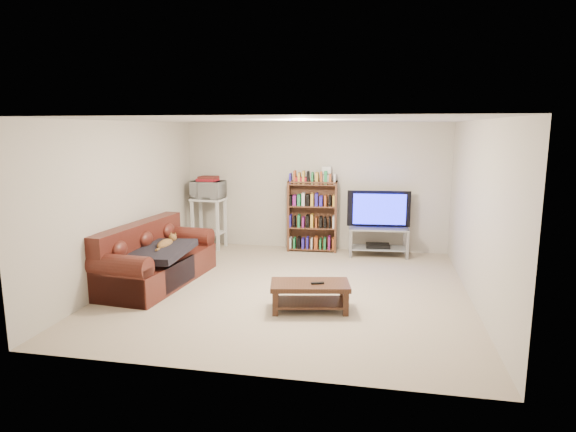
% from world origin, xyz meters
% --- Properties ---
extents(floor, '(5.00, 5.00, 0.00)m').
position_xyz_m(floor, '(0.00, 0.00, 0.00)').
color(floor, tan).
rests_on(floor, ground).
extents(ceiling, '(5.00, 5.00, 0.00)m').
position_xyz_m(ceiling, '(0.00, 0.00, 2.40)').
color(ceiling, white).
rests_on(ceiling, ground).
extents(wall_back, '(5.00, 0.00, 5.00)m').
position_xyz_m(wall_back, '(0.00, 2.50, 1.20)').
color(wall_back, beige).
rests_on(wall_back, ground).
extents(wall_front, '(5.00, 0.00, 5.00)m').
position_xyz_m(wall_front, '(0.00, -2.50, 1.20)').
color(wall_front, beige).
rests_on(wall_front, ground).
extents(wall_left, '(0.00, 5.00, 5.00)m').
position_xyz_m(wall_left, '(-2.50, 0.00, 1.20)').
color(wall_left, beige).
rests_on(wall_left, ground).
extents(wall_right, '(0.00, 5.00, 5.00)m').
position_xyz_m(wall_right, '(2.50, 0.00, 1.20)').
color(wall_right, beige).
rests_on(wall_right, ground).
extents(sofa, '(1.10, 2.17, 0.89)m').
position_xyz_m(sofa, '(-2.06, -0.08, 0.32)').
color(sofa, '#471912').
rests_on(sofa, floor).
extents(blanket, '(0.82, 1.06, 0.18)m').
position_xyz_m(blanket, '(-1.90, -0.24, 0.53)').
color(blanket, black).
rests_on(blanket, sofa).
extents(cat, '(0.28, 0.59, 0.17)m').
position_xyz_m(cat, '(-1.88, -0.05, 0.59)').
color(cat, brown).
rests_on(cat, sofa).
extents(coffee_table, '(1.07, 0.67, 0.36)m').
position_xyz_m(coffee_table, '(0.41, -0.75, 0.25)').
color(coffee_table, '#381F13').
rests_on(coffee_table, floor).
extents(remote, '(0.17, 0.10, 0.02)m').
position_xyz_m(remote, '(0.50, -0.78, 0.37)').
color(remote, black).
rests_on(remote, coffee_table).
extents(tv_stand, '(1.09, 0.56, 0.53)m').
position_xyz_m(tv_stand, '(1.23, 2.12, 0.36)').
color(tv_stand, '#999EA3').
rests_on(tv_stand, floor).
extents(television, '(1.14, 0.24, 0.65)m').
position_xyz_m(television, '(1.23, 2.12, 0.85)').
color(television, black).
rests_on(television, tv_stand).
extents(dvd_player, '(0.44, 0.33, 0.06)m').
position_xyz_m(dvd_player, '(1.23, 2.12, 0.19)').
color(dvd_player, black).
rests_on(dvd_player, tv_stand).
extents(bookshelf, '(0.94, 0.34, 1.33)m').
position_xyz_m(bookshelf, '(0.00, 2.27, 0.68)').
color(bookshelf, '#4F2C1B').
rests_on(bookshelf, floor).
extents(shelf_clutter, '(0.68, 0.24, 0.28)m').
position_xyz_m(shelf_clutter, '(0.10, 2.29, 1.43)').
color(shelf_clutter, silver).
rests_on(shelf_clutter, bookshelf).
extents(microwave_stand, '(0.65, 0.50, 0.97)m').
position_xyz_m(microwave_stand, '(-2.00, 2.14, 0.62)').
color(microwave_stand, silver).
rests_on(microwave_stand, floor).
extents(microwave, '(0.63, 0.46, 0.33)m').
position_xyz_m(microwave, '(-2.00, 2.14, 1.14)').
color(microwave, silver).
rests_on(microwave, microwave_stand).
extents(game_boxes, '(0.38, 0.34, 0.05)m').
position_xyz_m(game_boxes, '(-2.00, 2.14, 1.33)').
color(game_boxes, maroon).
rests_on(game_boxes, microwave).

